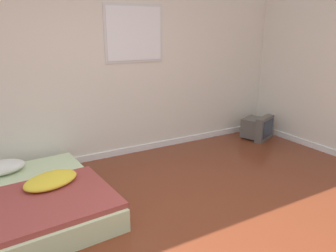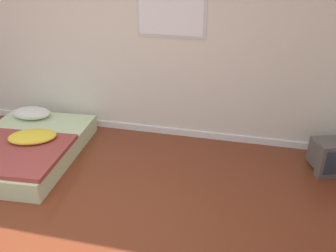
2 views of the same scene
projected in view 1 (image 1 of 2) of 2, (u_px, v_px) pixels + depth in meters
The scene contains 3 objects.
wall_back at pixel (97, 67), 4.34m from camera, with size 8.32×0.08×2.60m.
mattress_bed at pixel (36, 198), 3.28m from camera, with size 1.36×1.80×0.36m.
crt_tv at pixel (258, 128), 5.47m from camera, with size 0.54×0.53×0.39m.
Camera 1 is at (-1.37, -1.79, 1.77)m, focal length 35.00 mm.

